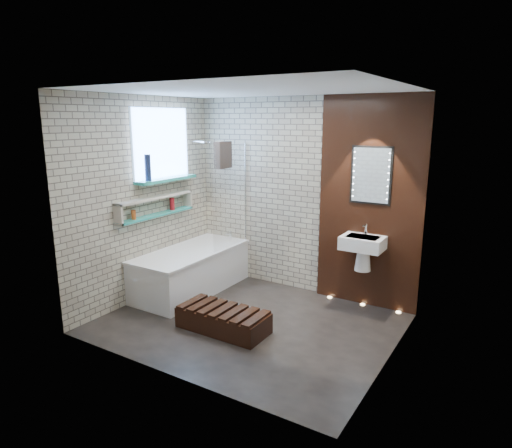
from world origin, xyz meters
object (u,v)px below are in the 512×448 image
Objects in this scene: led_mirror at (371,175)px; walnut_step at (223,320)px; bath_screen at (230,196)px; bathtub at (191,270)px; washbasin at (363,248)px.

led_mirror reaches higher than walnut_step.
walnut_step is at bearing -59.00° from bath_screen.
led_mirror reaches higher than bathtub.
led_mirror is (2.17, 0.78, 1.36)m from bathtub.
bathtub is 2.32m from washbasin.
bathtub is 2.49× the size of led_mirror.
led_mirror is at bearing 10.66° from bath_screen.
led_mirror is (1.82, 0.34, 0.37)m from bath_screen.
bathtub is at bearing -160.22° from led_mirror.
washbasin reaches higher than walnut_step.
bath_screen is at bearing 121.00° from walnut_step.
washbasin is at bearing -90.00° from led_mirror.
led_mirror is at bearing 90.00° from washbasin.
bathtub is 1.14m from bath_screen.
walnut_step is at bearing -125.79° from led_mirror.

